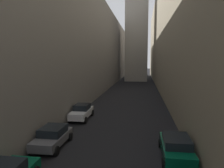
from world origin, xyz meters
TOP-DOWN VIEW (x-y plane):
  - ground_plane at (0.00, 48.00)m, footprint 264.00×264.00m
  - building_block_left at (-10.77, 50.00)m, footprint 10.55×108.00m
  - building_block_right at (12.88, 50.00)m, footprint 14.77×108.00m
  - parked_car_left_third at (-4.40, 17.17)m, footprint 1.98×3.99m
  - parked_car_left_far at (-4.40, 24.71)m, footprint 1.87×4.31m
  - parked_car_right_third at (4.40, 16.65)m, footprint 2.02×4.45m

SIDE VIEW (x-z plane):
  - ground_plane at x=0.00m, z-range 0.00..0.00m
  - parked_car_right_third at x=4.40m, z-range 0.03..1.49m
  - parked_car_left_third at x=-4.40m, z-range 0.03..1.52m
  - parked_car_left_far at x=-4.40m, z-range 0.01..1.63m
  - building_block_left at x=-10.77m, z-range 0.00..18.36m
  - building_block_right at x=12.88m, z-range 0.00..24.69m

